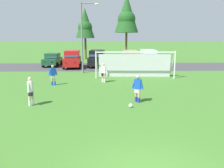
# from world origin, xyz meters

# --- Properties ---
(ground_plane) EXTENTS (400.00, 400.00, 0.00)m
(ground_plane) POSITION_xyz_m (0.00, 15.00, 0.00)
(ground_plane) COLOR #3D7028
(parking_lot_strip) EXTENTS (52.00, 8.40, 0.01)m
(parking_lot_strip) POSITION_xyz_m (0.00, 24.26, 0.00)
(parking_lot_strip) COLOR #3D3D3F
(parking_lot_strip) RESTS_ON ground
(soccer_ball) EXTENTS (0.22, 0.22, 0.22)m
(soccer_ball) POSITION_xyz_m (0.21, 6.46, 0.11)
(soccer_ball) COLOR white
(soccer_ball) RESTS_ON ground
(soccer_goal) EXTENTS (7.50, 2.28, 2.57)m
(soccer_goal) POSITION_xyz_m (1.65, 16.17, 1.29)
(soccer_goal) COLOR white
(soccer_goal) RESTS_ON ground
(player_striker_near) EXTENTS (0.68, 0.42, 1.64)m
(player_striker_near) POSITION_xyz_m (0.74, 7.53, 0.82)
(player_striker_near) COLOR tan
(player_striker_near) RESTS_ON ground
(player_midfield_center) EXTENTS (0.27, 0.74, 1.64)m
(player_midfield_center) POSITION_xyz_m (-5.38, 7.04, 0.82)
(player_midfield_center) COLOR beige
(player_midfield_center) RESTS_ON ground
(player_defender_far) EXTENTS (0.72, 0.38, 1.64)m
(player_defender_far) POSITION_xyz_m (-1.33, 13.65, 0.82)
(player_defender_far) COLOR tan
(player_defender_far) RESTS_ON ground
(player_winger_left) EXTENTS (0.71, 0.40, 1.64)m
(player_winger_left) POSITION_xyz_m (-5.38, 12.55, 0.82)
(player_winger_left) COLOR tan
(player_winger_left) RESTS_ON ground
(parked_car_slot_far_left) EXTENTS (2.11, 4.24, 1.72)m
(parked_car_slot_far_left) POSITION_xyz_m (-8.25, 25.01, 0.88)
(parked_car_slot_far_left) COLOR #194C2D
(parked_car_slot_far_left) RESTS_ON ground
(parked_car_slot_left) EXTENTS (2.32, 4.69, 2.16)m
(parked_car_slot_left) POSITION_xyz_m (-5.35, 23.34, 1.11)
(parked_car_slot_left) COLOR red
(parked_car_slot_left) RESTS_ON ground
(parked_car_slot_center_left) EXTENTS (2.38, 4.72, 2.16)m
(parked_car_slot_center_left) POSITION_xyz_m (-2.26, 24.31, 1.11)
(parked_car_slot_center_left) COLOR black
(parked_car_slot_center_left) RESTS_ON ground
(parked_car_slot_center) EXTENTS (2.29, 4.68, 2.16)m
(parked_car_slot_center) POSITION_xyz_m (2.02, 23.46, 1.11)
(parked_car_slot_center) COLOR tan
(parked_car_slot_center) RESTS_ON ground
(parked_car_slot_center_right) EXTENTS (2.22, 4.64, 2.16)m
(parked_car_slot_center_right) POSITION_xyz_m (4.63, 25.02, 1.11)
(parked_car_slot_center_right) COLOR silver
(parked_car_slot_center_right) RESTS_ON ground
(tree_left_edge) EXTENTS (3.29, 3.29, 8.76)m
(tree_left_edge) POSITION_xyz_m (-4.68, 34.96, 6.01)
(tree_left_edge) COLOR brown
(tree_left_edge) RESTS_ON ground
(tree_mid_left) EXTENTS (4.15, 4.15, 11.06)m
(tree_mid_left) POSITION_xyz_m (2.56, 35.33, 7.60)
(tree_mid_left) COLOR brown
(tree_mid_left) RESTS_ON ground
(street_lamp) EXTENTS (2.00, 0.32, 7.33)m
(street_lamp) POSITION_xyz_m (-3.47, 19.07, 3.80)
(street_lamp) COLOR slate
(street_lamp) RESTS_ON ground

